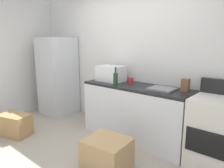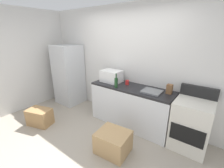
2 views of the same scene
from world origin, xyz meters
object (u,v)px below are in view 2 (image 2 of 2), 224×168
(cardboard_box_medium, at_px, (113,142))
(cardboard_box_large, at_px, (40,117))
(refrigerator, at_px, (69,75))
(stove_oven, at_px, (191,124))
(wine_bottle, at_px, (116,82))
(microwave, at_px, (111,76))
(coffee_mug, at_px, (127,82))
(knife_block, at_px, (169,89))

(cardboard_box_medium, bearing_deg, cardboard_box_large, -169.69)
(refrigerator, bearing_deg, cardboard_box_medium, -21.32)
(stove_oven, height_order, wine_bottle, wine_bottle)
(refrigerator, xyz_separation_m, cardboard_box_large, (0.42, -1.21, -0.65))
(stove_oven, distance_m, cardboard_box_large, 3.13)
(microwave, bearing_deg, cardboard_box_large, -129.46)
(refrigerator, xyz_separation_m, coffee_mug, (1.89, 0.13, 0.11))
(knife_block, bearing_deg, cardboard_box_large, -150.06)
(cardboard_box_large, bearing_deg, coffee_mug, 42.41)
(coffee_mug, height_order, cardboard_box_large, coffee_mug)
(refrigerator, relative_size, stove_oven, 1.53)
(knife_block, distance_m, cardboard_box_medium, 1.42)
(wine_bottle, height_order, cardboard_box_large, wine_bottle)
(microwave, relative_size, knife_block, 2.56)
(refrigerator, distance_m, stove_oven, 3.29)
(stove_oven, relative_size, microwave, 2.39)
(knife_block, relative_size, cardboard_box_medium, 0.33)
(stove_oven, bearing_deg, coffee_mug, 176.93)
(microwave, xyz_separation_m, coffee_mug, (0.40, 0.05, -0.09))
(coffee_mug, relative_size, cardboard_box_medium, 0.18)
(microwave, xyz_separation_m, cardboard_box_large, (-1.06, -1.29, -0.85))
(coffee_mug, relative_size, knife_block, 0.56)
(refrigerator, height_order, coffee_mug, refrigerator)
(microwave, relative_size, wine_bottle, 1.53)
(microwave, bearing_deg, coffee_mug, 6.54)
(stove_oven, height_order, knife_block, stove_oven)
(refrigerator, height_order, stove_oven, refrigerator)
(microwave, distance_m, wine_bottle, 0.40)
(wine_bottle, xyz_separation_m, knife_block, (1.00, 0.33, -0.02))
(wine_bottle, distance_m, cardboard_box_medium, 1.17)
(stove_oven, relative_size, cardboard_box_medium, 2.02)
(wine_bottle, relative_size, knife_block, 1.67)
(coffee_mug, bearing_deg, cardboard_box_large, -137.59)
(microwave, xyz_separation_m, cardboard_box_medium, (0.76, -0.96, -0.84))
(cardboard_box_large, height_order, cardboard_box_medium, cardboard_box_medium)
(refrigerator, xyz_separation_m, knife_block, (2.80, 0.16, 0.15))
(microwave, height_order, cardboard_box_medium, microwave)
(microwave, distance_m, cardboard_box_medium, 1.49)
(refrigerator, bearing_deg, knife_block, 3.25)
(coffee_mug, bearing_deg, microwave, -173.46)
(wine_bottle, distance_m, coffee_mug, 0.32)
(knife_block, height_order, cardboard_box_medium, knife_block)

